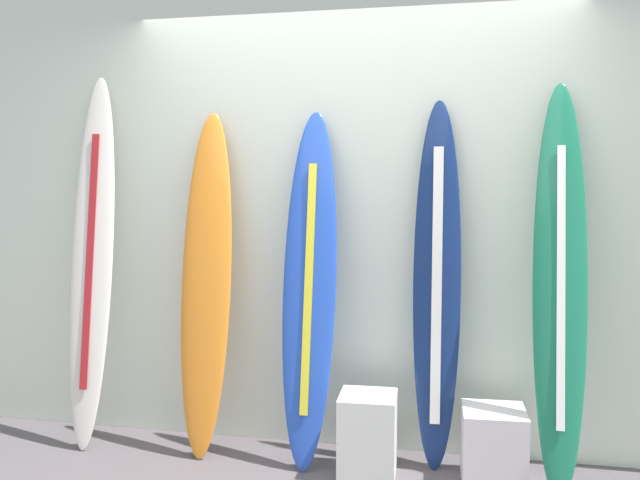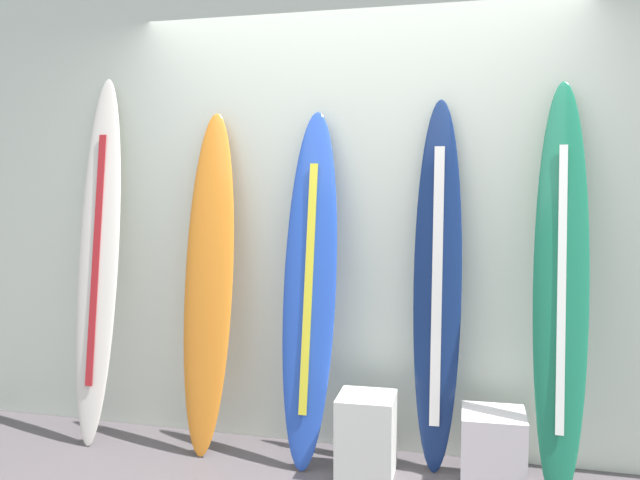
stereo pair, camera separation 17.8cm
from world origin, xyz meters
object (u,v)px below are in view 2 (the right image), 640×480
(surfboard_cobalt, at_px, (310,290))
(display_block_left, at_px, (366,435))
(surfboard_navy, at_px, (437,288))
(surfboard_sunset, at_px, (209,284))
(surfboard_emerald, at_px, (561,289))
(display_block_center, at_px, (493,449))
(surfboard_ivory, at_px, (98,262))

(surfboard_cobalt, bearing_deg, display_block_left, -18.54)
(surfboard_cobalt, height_order, surfboard_navy, surfboard_navy)
(surfboard_sunset, xyz_separation_m, surfboard_navy, (1.29, 0.07, 0.02))
(surfboard_emerald, height_order, display_block_left, surfboard_emerald)
(surfboard_sunset, height_order, surfboard_emerald, surfboard_emerald)
(surfboard_emerald, distance_m, display_block_center, 0.89)
(surfboard_cobalt, relative_size, display_block_left, 4.53)
(surfboard_sunset, height_order, display_block_left, surfboard_sunset)
(display_block_left, bearing_deg, surfboard_ivory, 175.53)
(surfboard_emerald, distance_m, display_block_left, 1.25)
(surfboard_ivory, height_order, display_block_left, surfboard_ivory)
(surfboard_ivory, distance_m, surfboard_cobalt, 1.32)
(surfboard_cobalt, relative_size, display_block_center, 5.10)
(surfboard_ivory, xyz_separation_m, surfboard_cobalt, (1.31, -0.01, -0.11))
(surfboard_navy, relative_size, surfboard_emerald, 0.96)
(surfboard_ivory, relative_size, surfboard_sunset, 1.12)
(display_block_center, bearing_deg, surfboard_cobalt, 175.70)
(surfboard_navy, xyz_separation_m, display_block_center, (0.31, -0.16, -0.79))
(surfboard_navy, relative_size, display_block_center, 5.23)
(surfboard_ivory, relative_size, surfboard_emerald, 1.05)
(surfboard_ivory, xyz_separation_m, surfboard_navy, (2.00, 0.07, -0.09))
(surfboard_ivory, bearing_deg, display_block_left, -4.47)
(display_block_center, bearing_deg, surfboard_ivory, 177.79)
(surfboard_sunset, distance_m, surfboard_cobalt, 0.60)
(surfboard_navy, relative_size, display_block_left, 4.64)
(surfboard_ivory, distance_m, surfboard_navy, 2.00)
(surfboard_navy, bearing_deg, display_block_center, -27.75)
(surfboard_cobalt, bearing_deg, surfboard_emerald, -2.06)
(surfboard_cobalt, height_order, display_block_left, surfboard_cobalt)
(display_block_left, height_order, display_block_center, display_block_left)
(surfboard_ivory, relative_size, display_block_center, 5.71)
(surfboard_sunset, distance_m, display_block_center, 1.77)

